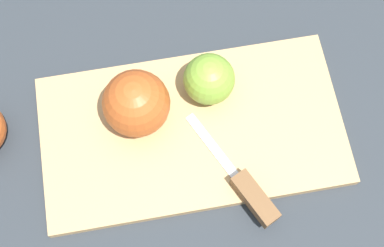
# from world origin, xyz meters

# --- Properties ---
(ground_plane) EXTENTS (4.00, 4.00, 0.00)m
(ground_plane) POSITION_xyz_m (0.00, 0.00, 0.00)
(ground_plane) COLOR #282D33
(cutting_board) EXTENTS (0.43, 0.26, 0.02)m
(cutting_board) POSITION_xyz_m (0.00, 0.00, 0.01)
(cutting_board) COLOR tan
(cutting_board) RESTS_ON ground_plane
(apple_half_left) EXTENTS (0.09, 0.09, 0.09)m
(apple_half_left) POSITION_xyz_m (-0.07, 0.02, 0.06)
(apple_half_left) COLOR #AD4C1E
(apple_half_left) RESTS_ON cutting_board
(apple_half_right) EXTENTS (0.07, 0.07, 0.07)m
(apple_half_right) POSITION_xyz_m (0.03, 0.06, 0.05)
(apple_half_right) COLOR olive
(apple_half_right) RESTS_ON cutting_board
(knife) EXTENTS (0.11, 0.16, 0.02)m
(knife) POSITION_xyz_m (0.07, -0.10, 0.03)
(knife) COLOR silver
(knife) RESTS_ON cutting_board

